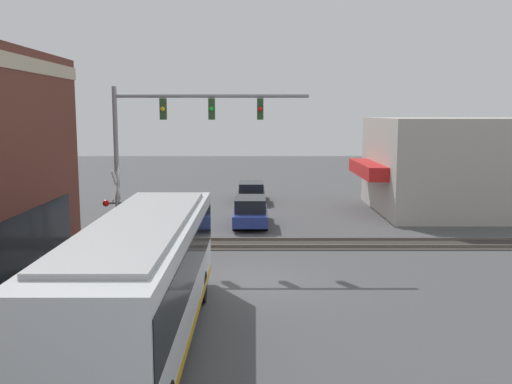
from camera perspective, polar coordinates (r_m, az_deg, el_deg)
The scene contains 9 objects.
ground_plane at distance 20.63m, azimuth -0.25°, elevation -9.03°, with size 120.00×120.00×0.00m, color #4C4C4F.
shop_building at distance 36.89m, azimuth 19.21°, elevation 2.56°, with size 9.74×10.74×5.71m.
city_bus at distance 14.91m, azimuth -11.27°, elevation -8.42°, with size 11.49×2.59×3.37m.
traffic_signal_gantry at distance 24.67m, azimuth -8.14°, elevation 6.24°, with size 0.42×8.34×7.13m.
crossing_signal at distance 24.34m, azimuth -13.73°, elevation -1.10°, with size 1.41×1.18×3.81m.
rail_track_near at distance 26.42m, azimuth -0.21°, elevation -5.18°, with size 2.60×60.00×0.15m.
parked_car_blue at distance 30.68m, azimuth -0.56°, elevation -2.02°, with size 4.76×1.82×1.54m.
parked_car_black at distance 38.78m, azimuth -0.46°, elevation -0.04°, with size 4.73×1.82×1.36m.
pedestrian_at_crossing at distance 23.83m, azimuth -10.52°, elevation -4.65°, with size 0.34×0.34×1.73m.
Camera 1 is at (-19.73, -0.06, 6.02)m, focal length 40.00 mm.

